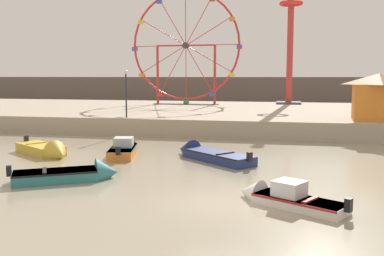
# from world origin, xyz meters

# --- Properties ---
(ground_plane) EXTENTS (240.00, 240.00, 0.00)m
(ground_plane) POSITION_xyz_m (0.00, 0.00, 0.00)
(ground_plane) COLOR gray
(quay_promenade) EXTENTS (110.00, 24.30, 1.34)m
(quay_promenade) POSITION_xyz_m (0.00, 28.17, 0.67)
(quay_promenade) COLOR tan
(quay_promenade) RESTS_ON ground_plane
(distant_town_skyline) EXTENTS (140.00, 3.00, 4.40)m
(distant_town_skyline) POSITION_xyz_m (0.00, 51.08, 2.20)
(distant_town_skyline) COLOR #564C47
(distant_town_skyline) RESTS_ON ground_plane
(motorboat_mustard_yellow) EXTENTS (4.59, 3.72, 1.41)m
(motorboat_mustard_yellow) POSITION_xyz_m (-11.06, 7.41, 0.30)
(motorboat_mustard_yellow) COLOR gold
(motorboat_mustard_yellow) RESTS_ON ground_plane
(motorboat_teal_painted) EXTENTS (4.54, 3.45, 1.36)m
(motorboat_teal_painted) POSITION_xyz_m (-6.59, 2.12, 0.26)
(motorboat_teal_painted) COLOR teal
(motorboat_teal_painted) RESTS_ON ground_plane
(motorboat_white_red_stripe) EXTENTS (4.13, 3.06, 1.27)m
(motorboat_white_red_stripe) POSITION_xyz_m (2.28, 0.31, 0.26)
(motorboat_white_red_stripe) COLOR silver
(motorboat_white_red_stripe) RESTS_ON ground_plane
(motorboat_navy_blue) EXTENTS (5.23, 4.70, 1.33)m
(motorboat_navy_blue) POSITION_xyz_m (-1.91, 8.33, 0.27)
(motorboat_navy_blue) COLOR navy
(motorboat_navy_blue) RESTS_ON ground_plane
(motorboat_orange_hull) EXTENTS (2.27, 4.67, 1.39)m
(motorboat_orange_hull) POSITION_xyz_m (-6.85, 8.80, 0.33)
(motorboat_orange_hull) COLOR orange
(motorboat_orange_hull) RESTS_ON ground_plane
(ferris_wheel_red_frame) EXTENTS (12.58, 1.20, 12.75)m
(ferris_wheel_red_frame) POSITION_xyz_m (-8.80, 33.48, 7.74)
(ferris_wheel_red_frame) COLOR red
(ferris_wheel_red_frame) RESTS_ON quay_promenade
(drop_tower_red_tower) EXTENTS (2.80, 2.80, 16.53)m
(drop_tower_red_tower) POSITION_xyz_m (2.64, 37.02, 9.38)
(drop_tower_red_tower) COLOR #BC332D
(drop_tower_red_tower) RESTS_ON quay_promenade
(carnival_booth_orange_canopy) EXTENTS (4.10, 4.03, 3.40)m
(carnival_booth_orange_canopy) POSITION_xyz_m (8.92, 18.94, 3.11)
(carnival_booth_orange_canopy) COLOR orange
(carnival_booth_orange_canopy) RESTS_ON quay_promenade
(promenade_lamp_far) EXTENTS (0.32, 0.32, 3.69)m
(promenade_lamp_far) POSITION_xyz_m (-9.74, 16.92, 3.77)
(promenade_lamp_far) COLOR #2D2D33
(promenade_lamp_far) RESTS_ON quay_promenade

